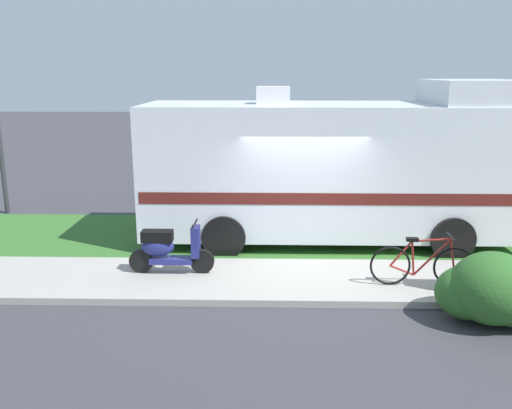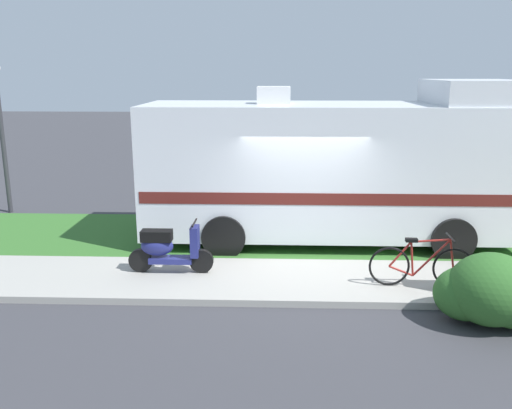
# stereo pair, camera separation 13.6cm
# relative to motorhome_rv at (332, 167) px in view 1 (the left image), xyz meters

# --- Properties ---
(ground_plane) EXTENTS (80.00, 80.00, 0.00)m
(ground_plane) POSITION_rel_motorhome_rv_xyz_m (-0.67, -1.38, -1.69)
(ground_plane) COLOR #38383D
(sidewalk) EXTENTS (24.00, 2.00, 0.12)m
(sidewalk) POSITION_rel_motorhome_rv_xyz_m (-0.67, -2.58, -1.63)
(sidewalk) COLOR #9E9B93
(sidewalk) RESTS_ON ground
(grass_strip) EXTENTS (24.00, 3.40, 0.08)m
(grass_strip) POSITION_rel_motorhome_rv_xyz_m (-0.67, 0.12, -1.65)
(grass_strip) COLOR #336628
(grass_strip) RESTS_ON ground
(motorhome_rv) EXTENTS (7.91, 2.71, 3.55)m
(motorhome_rv) POSITION_rel_motorhome_rv_xyz_m (0.00, 0.00, 0.00)
(motorhome_rv) COLOR silver
(motorhome_rv) RESTS_ON ground
(scooter) EXTENTS (1.57, 0.50, 0.97)m
(scooter) POSITION_rel_motorhome_rv_xyz_m (-3.21, -2.36, -1.11)
(scooter) COLOR black
(scooter) RESTS_ON ground
(bicycle) EXTENTS (1.78, 0.52, 0.90)m
(bicycle) POSITION_rel_motorhome_rv_xyz_m (1.27, -2.88, -1.18)
(bicycle) COLOR black
(bicycle) RESTS_ON ground
(pickup_truck_near) EXTENTS (5.81, 2.26, 1.75)m
(pickup_truck_near) POSITION_rel_motorhome_rv_xyz_m (0.81, 4.63, -0.75)
(pickup_truck_near) COLOR silver
(pickup_truck_near) RESTS_ON ground
(bush_by_porch) EXTENTS (1.55, 1.16, 1.10)m
(bush_by_porch) POSITION_rel_motorhome_rv_xyz_m (1.97, -4.07, -1.17)
(bush_by_porch) COLOR #2D6026
(bush_by_porch) RESTS_ON ground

